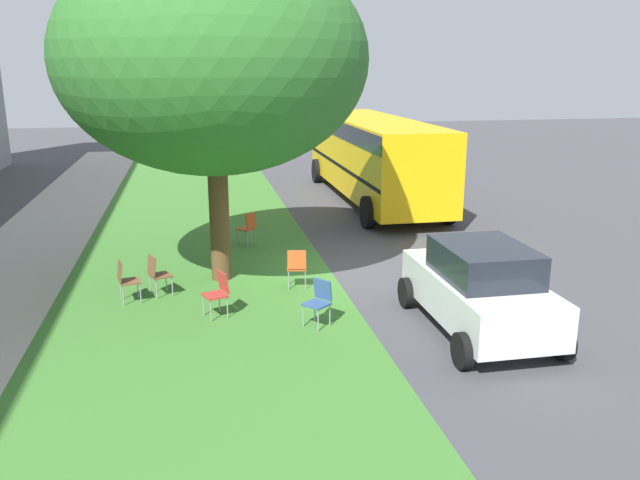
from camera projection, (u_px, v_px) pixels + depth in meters
The scene contains 11 objects.
ground at pixel (339, 271), 15.28m from camera, with size 80.00×80.00×0.00m, color #424247.
grass_verge at pixel (201, 279), 14.68m from camera, with size 48.00×6.00×0.01m, color #3D752D.
street_tree at pixel (213, 60), 13.51m from camera, with size 6.51×6.51×7.21m.
chair_0 at pixel (319, 299), 11.96m from camera, with size 0.58×0.59×0.88m.
chair_1 at pixel (248, 226), 17.40m from camera, with size 0.59×0.59×0.88m.
chair_2 at pixel (157, 272), 13.51m from camera, with size 0.54×0.55×0.88m.
chair_3 at pixel (126, 278), 13.14m from camera, with size 0.50×0.50×0.88m.
chair_4 at pixel (297, 265), 13.99m from camera, with size 0.48×0.48×0.88m.
chair_5 at pixel (218, 291), 12.41m from camera, with size 0.54×0.54×0.88m.
parked_car at pixel (479, 288), 11.62m from camera, with size 3.70×1.92×1.65m.
school_bus at pixel (373, 151), 22.94m from camera, with size 10.40×2.80×2.88m.
Camera 1 is at (-14.20, 3.27, 4.68)m, focal length 36.47 mm.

